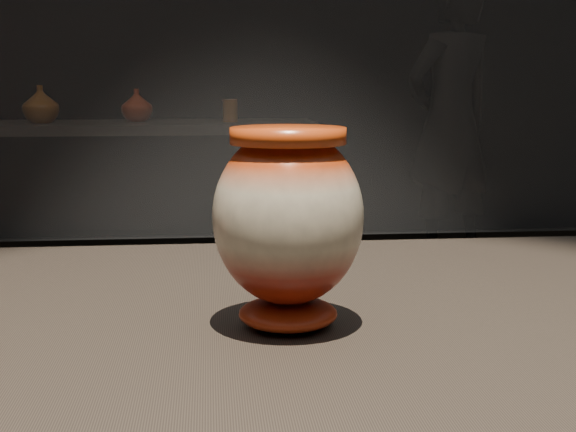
% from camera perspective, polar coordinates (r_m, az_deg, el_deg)
% --- Properties ---
extents(main_vase, '(0.18, 0.18, 0.19)m').
position_cam_1_polar(main_vase, '(0.75, 0.00, -0.26)').
color(main_vase, maroon).
rests_on(main_vase, display_plinth).
extents(back_shelf, '(2.00, 0.60, 0.90)m').
position_cam_1_polar(back_shelf, '(4.30, -11.53, 3.04)').
color(back_shelf, black).
rests_on(back_shelf, ground).
extents(back_vase_left, '(0.22, 0.22, 0.19)m').
position_cam_1_polar(back_vase_left, '(4.29, -17.19, 7.60)').
color(back_vase_left, '#995016').
rests_on(back_vase_left, back_shelf).
extents(back_vase_mid, '(0.18, 0.18, 0.17)m').
position_cam_1_polar(back_vase_mid, '(4.32, -10.70, 7.74)').
color(back_vase_mid, maroon).
rests_on(back_vase_mid, back_shelf).
extents(back_vase_right, '(0.08, 0.08, 0.12)m').
position_cam_1_polar(back_vase_right, '(4.22, -4.13, 7.49)').
color(back_vase_right, '#995016').
rests_on(back_vase_right, back_shelf).
extents(visitor, '(0.75, 0.65, 1.73)m').
position_cam_1_polar(visitor, '(4.90, 11.45, 6.58)').
color(visitor, black).
rests_on(visitor, ground).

